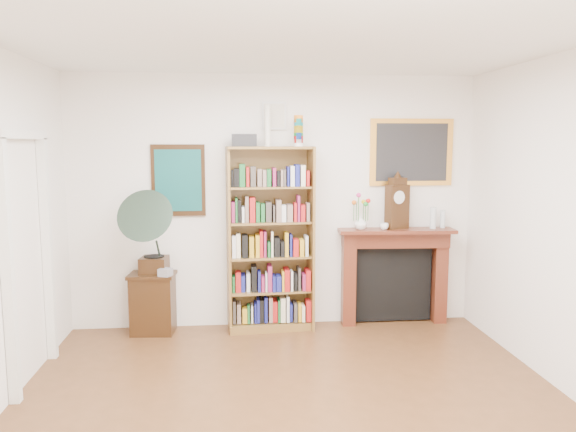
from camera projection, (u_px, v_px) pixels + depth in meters
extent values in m
cube|color=white|center=(302.00, 27.00, 3.61)|extent=(4.50, 5.00, 0.01)
cube|color=white|center=(274.00, 202.00, 6.26)|extent=(4.50, 0.01, 2.80)
cube|color=white|center=(428.00, 424.00, 1.33)|extent=(4.50, 0.01, 2.80)
cube|color=white|center=(8.00, 274.00, 4.35)|extent=(0.08, 0.08, 2.10)
cube|color=white|center=(47.00, 251.00, 5.27)|extent=(0.08, 0.08, 2.10)
cube|color=white|center=(22.00, 134.00, 4.67)|extent=(0.08, 1.02, 0.08)
cube|color=black|center=(178.00, 180.00, 6.11)|extent=(0.58, 0.03, 0.78)
cube|color=#125757|center=(178.00, 180.00, 6.09)|extent=(0.50, 0.01, 0.67)
cube|color=white|center=(274.00, 116.00, 6.12)|extent=(0.26, 0.03, 0.30)
cube|color=silver|center=(274.00, 116.00, 6.10)|extent=(0.22, 0.01, 0.26)
cube|color=gold|center=(411.00, 152.00, 6.32)|extent=(0.95, 0.03, 0.75)
cube|color=#262628|center=(412.00, 152.00, 6.30)|extent=(0.82, 0.01, 0.65)
cube|color=brown|center=(229.00, 240.00, 6.08)|extent=(0.05, 0.33, 2.02)
cube|color=brown|center=(311.00, 239.00, 6.17)|extent=(0.05, 0.33, 2.02)
cube|color=brown|center=(270.00, 148.00, 5.99)|extent=(0.95, 0.40, 0.03)
cube|color=brown|center=(270.00, 325.00, 6.25)|extent=(0.95, 0.40, 0.09)
cube|color=brown|center=(269.00, 237.00, 6.28)|extent=(0.93, 0.09, 2.02)
cube|color=brown|center=(270.00, 290.00, 6.20)|extent=(0.89, 0.38, 0.02)
cube|color=brown|center=(270.00, 257.00, 6.15)|extent=(0.89, 0.38, 0.02)
cube|color=brown|center=(270.00, 222.00, 6.10)|extent=(0.89, 0.38, 0.02)
cube|color=brown|center=(270.00, 187.00, 6.05)|extent=(0.89, 0.38, 0.02)
cube|color=black|center=(153.00, 303.00, 6.08)|extent=(0.51, 0.39, 0.66)
cube|color=#512212|center=(349.00, 279.00, 6.34)|extent=(0.15, 0.20, 1.06)
cube|color=#512212|center=(439.00, 277.00, 6.44)|extent=(0.15, 0.20, 1.06)
cube|color=#512212|center=(395.00, 239.00, 6.33)|extent=(1.21, 0.26, 0.17)
cube|color=#512212|center=(396.00, 231.00, 6.28)|extent=(1.32, 0.38, 0.04)
cube|color=black|center=(393.00, 284.00, 6.46)|extent=(0.88, 0.09, 0.85)
cube|color=black|center=(154.00, 265.00, 6.06)|extent=(0.31, 0.31, 0.17)
cylinder|color=black|center=(154.00, 256.00, 6.05)|extent=(0.24, 0.24, 0.01)
cone|color=#2F4438|center=(151.00, 224.00, 5.83)|extent=(0.63, 0.75, 0.73)
cube|color=#B0AEBB|center=(165.00, 272.00, 5.91)|extent=(0.16, 0.16, 0.08)
cube|color=black|center=(397.00, 207.00, 6.28)|extent=(0.28, 0.22, 0.49)
cylinder|color=white|center=(399.00, 197.00, 6.19)|extent=(0.14, 0.07, 0.15)
cube|color=black|center=(398.00, 182.00, 6.24)|extent=(0.21, 0.17, 0.09)
imported|color=white|center=(361.00, 223.00, 6.23)|extent=(0.16, 0.16, 0.15)
imported|color=white|center=(384.00, 226.00, 6.22)|extent=(0.12, 0.12, 0.07)
cylinder|color=silver|center=(433.00, 218.00, 6.30)|extent=(0.07, 0.07, 0.24)
cylinder|color=silver|center=(443.00, 219.00, 6.36)|extent=(0.06, 0.06, 0.20)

